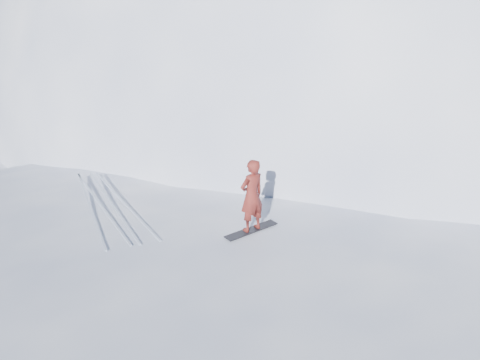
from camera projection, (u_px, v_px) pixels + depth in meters
The scene contains 7 objects.
near_ridge at pixel (201, 300), 12.60m from camera, with size 36.00×28.00×4.80m, color white.
summit_peak at pixel (368, 106), 39.02m from camera, with size 60.00×56.00×56.00m, color white.
peak_shoulder at pixel (270, 133), 30.25m from camera, with size 28.00×24.00×18.00m, color white.
wind_bumps at pixel (152, 332), 11.38m from camera, with size 16.00×14.40×1.00m.
snowboard at pixel (251, 230), 11.60m from camera, with size 1.63×0.30×0.03m, color black.
snowboarder at pixel (252, 196), 11.23m from camera, with size 0.73×0.48×2.00m, color maroon.
board_tracks at pixel (106, 203), 13.26m from camera, with size 2.21×5.95×0.04m.
Camera 1 is at (-1.14, -7.28, 7.92)m, focal length 32.00 mm.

